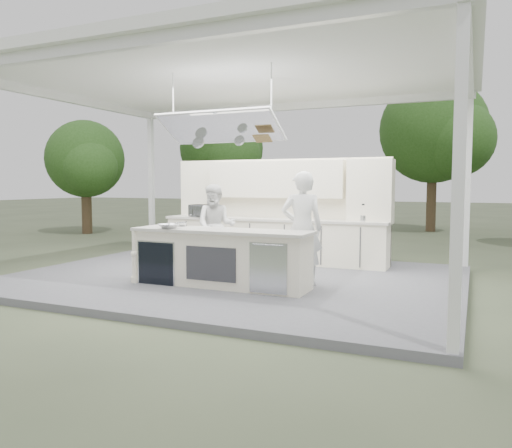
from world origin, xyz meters
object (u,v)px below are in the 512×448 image
at_px(demo_island, 220,258).
at_px(back_counter, 272,240).
at_px(head_chef, 302,228).
at_px(sous_chef, 216,226).

relative_size(demo_island, back_counter, 0.61).
height_order(back_counter, head_chef, head_chef).
bearing_deg(head_chef, demo_island, 3.82).
height_order(demo_island, back_counter, same).
bearing_deg(sous_chef, demo_island, -77.92).
distance_m(demo_island, back_counter, 2.82).
xyz_separation_m(demo_island, head_chef, (1.23, 0.63, 0.48)).
height_order(demo_island, head_chef, head_chef).
xyz_separation_m(demo_island, sous_chef, (-0.96, 1.65, 0.37)).
distance_m(demo_island, sous_chef, 1.94).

